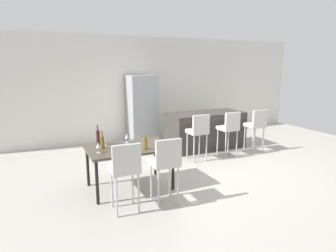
{
  "coord_description": "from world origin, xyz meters",
  "views": [
    {
      "loc": [
        -3.31,
        -5.11,
        2.1
      ],
      "look_at": [
        -0.77,
        0.28,
        0.85
      ],
      "focal_mm": 30.94,
      "sensor_mm": 36.0,
      "label": 1
    }
  ],
  "objects_px": {
    "bar_chair_left": "(198,130)",
    "wine_glass_middle": "(127,136)",
    "dining_table": "(129,150)",
    "wine_bottle_right": "(98,137)",
    "wine_bottle_near": "(102,142)",
    "refrigerator": "(142,109)",
    "bar_chair_middle": "(229,127)",
    "dining_chair_far": "(166,160)",
    "bar_chair_right": "(256,124)",
    "wine_glass_far": "(105,138)",
    "wine_glass_end": "(98,145)",
    "dining_chair_near": "(125,167)",
    "kitchen_island": "(205,130)",
    "potted_plant": "(210,122)",
    "wine_bottle_left": "(145,143)"
  },
  "relations": [
    {
      "from": "bar_chair_middle",
      "to": "wine_glass_far",
      "type": "height_order",
      "value": "bar_chair_middle"
    },
    {
      "from": "dining_chair_far",
      "to": "bar_chair_right",
      "type": "bearing_deg",
      "value": 26.5
    },
    {
      "from": "bar_chair_right",
      "to": "wine_glass_middle",
      "type": "relative_size",
      "value": 6.03
    },
    {
      "from": "bar_chair_middle",
      "to": "dining_table",
      "type": "relative_size",
      "value": 0.75
    },
    {
      "from": "bar_chair_middle",
      "to": "bar_chair_right",
      "type": "xyz_separation_m",
      "value": [
        0.82,
        0.0,
        0.0
      ]
    },
    {
      "from": "dining_chair_far",
      "to": "wine_glass_end",
      "type": "distance_m",
      "value": 1.11
    },
    {
      "from": "dining_table",
      "to": "refrigerator",
      "type": "bearing_deg",
      "value": 66.0
    },
    {
      "from": "bar_chair_right",
      "to": "wine_bottle_near",
      "type": "relative_size",
      "value": 3.41
    },
    {
      "from": "dining_table",
      "to": "dining_chair_far",
      "type": "relative_size",
      "value": 1.34
    },
    {
      "from": "bar_chair_middle",
      "to": "refrigerator",
      "type": "bearing_deg",
      "value": 122.84
    },
    {
      "from": "bar_chair_middle",
      "to": "refrigerator",
      "type": "relative_size",
      "value": 0.57
    },
    {
      "from": "wine_glass_far",
      "to": "wine_bottle_left",
      "type": "bearing_deg",
      "value": -44.61
    },
    {
      "from": "wine_glass_middle",
      "to": "wine_glass_far",
      "type": "distance_m",
      "value": 0.39
    },
    {
      "from": "bar_chair_left",
      "to": "potted_plant",
      "type": "bearing_deg",
      "value": 51.22
    },
    {
      "from": "wine_bottle_near",
      "to": "wine_glass_middle",
      "type": "height_order",
      "value": "wine_bottle_near"
    },
    {
      "from": "bar_chair_left",
      "to": "potted_plant",
      "type": "xyz_separation_m",
      "value": [
        1.72,
        2.14,
        -0.33
      ]
    },
    {
      "from": "dining_chair_far",
      "to": "wine_glass_far",
      "type": "relative_size",
      "value": 6.03
    },
    {
      "from": "refrigerator",
      "to": "bar_chair_left",
      "type": "bearing_deg",
      "value": -75.74
    },
    {
      "from": "bar_chair_middle",
      "to": "bar_chair_right",
      "type": "relative_size",
      "value": 1.0
    },
    {
      "from": "wine_bottle_right",
      "to": "wine_glass_middle",
      "type": "distance_m",
      "value": 0.5
    },
    {
      "from": "wine_bottle_near",
      "to": "wine_bottle_right",
      "type": "height_order",
      "value": "wine_bottle_right"
    },
    {
      "from": "potted_plant",
      "to": "bar_chair_right",
      "type": "bearing_deg",
      "value": -91.64
    },
    {
      "from": "dining_table",
      "to": "wine_bottle_right",
      "type": "xyz_separation_m",
      "value": [
        -0.45,
        0.34,
        0.2
      ]
    },
    {
      "from": "dining_chair_near",
      "to": "wine_glass_middle",
      "type": "xyz_separation_m",
      "value": [
        0.36,
        1.08,
        0.17
      ]
    },
    {
      "from": "wine_glass_middle",
      "to": "wine_glass_end",
      "type": "distance_m",
      "value": 0.71
    },
    {
      "from": "dining_chair_far",
      "to": "refrigerator",
      "type": "height_order",
      "value": "refrigerator"
    },
    {
      "from": "wine_bottle_right",
      "to": "wine_glass_end",
      "type": "distance_m",
      "value": 0.47
    },
    {
      "from": "bar_chair_middle",
      "to": "dining_chair_far",
      "type": "height_order",
      "value": "same"
    },
    {
      "from": "bar_chair_left",
      "to": "dining_chair_far",
      "type": "xyz_separation_m",
      "value": [
        -1.53,
        -1.59,
        0.0
      ]
    },
    {
      "from": "bar_chair_left",
      "to": "dining_table",
      "type": "relative_size",
      "value": 0.75
    },
    {
      "from": "wine_glass_far",
      "to": "wine_bottle_near",
      "type": "bearing_deg",
      "value": -112.93
    },
    {
      "from": "bar_chair_middle",
      "to": "wine_bottle_right",
      "type": "relative_size",
      "value": 2.92
    },
    {
      "from": "wine_bottle_right",
      "to": "wine_glass_far",
      "type": "bearing_deg",
      "value": -32.2
    },
    {
      "from": "bar_chair_right",
      "to": "dining_table",
      "type": "bearing_deg",
      "value": -167.49
    },
    {
      "from": "dining_table",
      "to": "wine_bottle_left",
      "type": "xyz_separation_m",
      "value": [
        0.2,
        -0.27,
        0.17
      ]
    },
    {
      "from": "wine_glass_middle",
      "to": "potted_plant",
      "type": "bearing_deg",
      "value": 36.97
    },
    {
      "from": "wine_bottle_near",
      "to": "wine_glass_middle",
      "type": "xyz_separation_m",
      "value": [
        0.48,
        0.19,
        0.01
      ]
    },
    {
      "from": "kitchen_island",
      "to": "wine_glass_middle",
      "type": "relative_size",
      "value": 11.33
    },
    {
      "from": "bar_chair_left",
      "to": "wine_glass_middle",
      "type": "height_order",
      "value": "bar_chair_left"
    },
    {
      "from": "wine_bottle_near",
      "to": "refrigerator",
      "type": "distance_m",
      "value": 3.34
    },
    {
      "from": "bar_chair_left",
      "to": "wine_bottle_near",
      "type": "distance_m",
      "value": 2.4
    },
    {
      "from": "bar_chair_middle",
      "to": "dining_chair_far",
      "type": "distance_m",
      "value": 2.86
    },
    {
      "from": "wine_bottle_right",
      "to": "wine_glass_middle",
      "type": "bearing_deg",
      "value": -8.56
    },
    {
      "from": "wine_glass_middle",
      "to": "kitchen_island",
      "type": "bearing_deg",
      "value": 28.12
    },
    {
      "from": "bar_chair_left",
      "to": "bar_chair_right",
      "type": "distance_m",
      "value": 1.66
    },
    {
      "from": "wine_glass_far",
      "to": "potted_plant",
      "type": "relative_size",
      "value": 0.28
    },
    {
      "from": "dining_table",
      "to": "wine_glass_end",
      "type": "distance_m",
      "value": 0.59
    },
    {
      "from": "bar_chair_middle",
      "to": "potted_plant",
      "type": "bearing_deg",
      "value": 67.69
    },
    {
      "from": "kitchen_island",
      "to": "wine_glass_middle",
      "type": "bearing_deg",
      "value": -151.88
    },
    {
      "from": "bar_chair_middle",
      "to": "wine_glass_far",
      "type": "xyz_separation_m",
      "value": [
        -3.04,
        -0.5,
        0.17
      ]
    }
  ]
}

